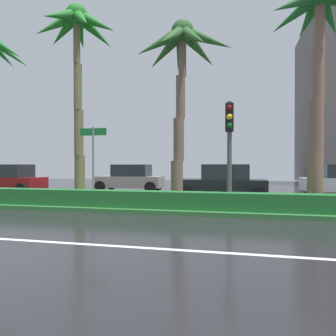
# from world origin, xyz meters

# --- Properties ---
(ground_plane) EXTENTS (90.00, 42.00, 0.10)m
(ground_plane) POSITION_xyz_m (0.00, 9.00, -0.05)
(ground_plane) COLOR black
(near_lane_divider_stripe) EXTENTS (81.00, 0.14, 0.01)m
(near_lane_divider_stripe) POSITION_xyz_m (0.00, 2.00, 0.00)
(near_lane_divider_stripe) COLOR white
(near_lane_divider_stripe) RESTS_ON ground_plane
(median_strip) EXTENTS (85.50, 4.00, 0.15)m
(median_strip) POSITION_xyz_m (0.00, 8.00, 0.07)
(median_strip) COLOR #2D6B33
(median_strip) RESTS_ON ground_plane
(median_hedge) EXTENTS (76.50, 0.70, 0.60)m
(median_hedge) POSITION_xyz_m (0.00, 6.60, 0.45)
(median_hedge) COLOR #1E6028
(median_hedge) RESTS_ON median_strip
(palm_tree_centre_left) EXTENTS (3.63, 3.71, 8.29)m
(palm_tree_centre_left) POSITION_xyz_m (-1.99, 7.81, 6.87)
(palm_tree_centre_left) COLOR brown
(palm_tree_centre_left) RESTS_ON median_strip
(palm_tree_centre) EXTENTS (3.97, 4.01, 7.34)m
(palm_tree_centre) POSITION_xyz_m (2.43, 8.17, 5.99)
(palm_tree_centre) COLOR brown
(palm_tree_centre) RESTS_ON median_strip
(palm_tree_centre_right) EXTENTS (3.83, 3.90, 8.13)m
(palm_tree_centre_right) POSITION_xyz_m (7.48, 8.07, 6.50)
(palm_tree_centre_right) COLOR brown
(palm_tree_centre_right) RESTS_ON median_strip
(traffic_signal_median_right) EXTENTS (0.28, 0.43, 3.72)m
(traffic_signal_median_right) POSITION_xyz_m (4.34, 6.82, 2.71)
(traffic_signal_median_right) COLOR #4C4C47
(traffic_signal_median_right) RESTS_ON median_strip
(street_name_sign) EXTENTS (1.10, 0.08, 3.00)m
(street_name_sign) POSITION_xyz_m (-0.84, 7.00, 2.08)
(street_name_sign) COLOR slate
(street_name_sign) RESTS_ON median_strip
(car_in_traffic_leading) EXTENTS (4.30, 2.02, 1.72)m
(car_in_traffic_leading) POSITION_xyz_m (-8.74, 11.78, 0.83)
(car_in_traffic_leading) COLOR maroon
(car_in_traffic_leading) RESTS_ON ground_plane
(car_in_traffic_second) EXTENTS (4.30, 2.02, 1.72)m
(car_in_traffic_second) POSITION_xyz_m (-2.17, 14.89, 0.83)
(car_in_traffic_second) COLOR gray
(car_in_traffic_second) RESTS_ON ground_plane
(car_in_traffic_third) EXTENTS (4.30, 2.02, 1.72)m
(car_in_traffic_third) POSITION_xyz_m (3.93, 11.83, 0.83)
(car_in_traffic_third) COLOR black
(car_in_traffic_third) RESTS_ON ground_plane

